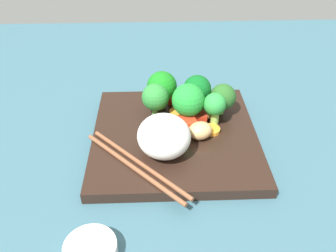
{
  "coord_description": "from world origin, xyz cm",
  "views": [
    {
      "loc": [
        45.7,
        -2.81,
        36.56
      ],
      "look_at": [
        0.96,
        -1.13,
        3.73
      ],
      "focal_mm": 38.16,
      "sensor_mm": 36.0,
      "label": 1
    }
  ],
  "objects_px": {
    "carrot_slice_3": "(174,125)",
    "broccoli_floret_1": "(223,97)",
    "rice_mound": "(164,136)",
    "square_plate": "(175,137)",
    "chopstick_pair": "(136,165)",
    "sauce_cup": "(91,251)"
  },
  "relations": [
    {
      "from": "rice_mound",
      "to": "chopstick_pair",
      "type": "relative_size",
      "value": 0.52
    },
    {
      "from": "square_plate",
      "to": "rice_mound",
      "type": "bearing_deg",
      "value": -21.15
    },
    {
      "from": "square_plate",
      "to": "rice_mound",
      "type": "relative_size",
      "value": 3.2
    },
    {
      "from": "rice_mound",
      "to": "broccoli_floret_1",
      "type": "xyz_separation_m",
      "value": [
        -0.1,
        0.1,
        0.0
      ]
    },
    {
      "from": "chopstick_pair",
      "to": "sauce_cup",
      "type": "xyz_separation_m",
      "value": [
        0.13,
        -0.05,
        -0.01
      ]
    },
    {
      "from": "carrot_slice_3",
      "to": "broccoli_floret_1",
      "type": "bearing_deg",
      "value": 110.66
    },
    {
      "from": "square_plate",
      "to": "broccoli_floret_1",
      "type": "xyz_separation_m",
      "value": [
        -0.05,
        0.08,
        0.04
      ]
    },
    {
      "from": "carrot_slice_3",
      "to": "sauce_cup",
      "type": "xyz_separation_m",
      "value": [
        0.23,
        -0.11,
        -0.01
      ]
    },
    {
      "from": "rice_mound",
      "to": "carrot_slice_3",
      "type": "height_order",
      "value": "rice_mound"
    },
    {
      "from": "rice_mound",
      "to": "broccoli_floret_1",
      "type": "distance_m",
      "value": 0.14
    },
    {
      "from": "broccoli_floret_1",
      "to": "rice_mound",
      "type": "bearing_deg",
      "value": -46.12
    },
    {
      "from": "sauce_cup",
      "to": "broccoli_floret_1",
      "type": "bearing_deg",
      "value": 143.72
    },
    {
      "from": "chopstick_pair",
      "to": "sauce_cup",
      "type": "height_order",
      "value": "chopstick_pair"
    },
    {
      "from": "carrot_slice_3",
      "to": "chopstick_pair",
      "type": "distance_m",
      "value": 0.11
    },
    {
      "from": "rice_mound",
      "to": "sauce_cup",
      "type": "height_order",
      "value": "rice_mound"
    },
    {
      "from": "rice_mound",
      "to": "square_plate",
      "type": "bearing_deg",
      "value": 158.85
    },
    {
      "from": "broccoli_floret_1",
      "to": "carrot_slice_3",
      "type": "height_order",
      "value": "broccoli_floret_1"
    },
    {
      "from": "carrot_slice_3",
      "to": "rice_mound",
      "type": "bearing_deg",
      "value": -15.75
    },
    {
      "from": "square_plate",
      "to": "sauce_cup",
      "type": "bearing_deg",
      "value": -27.11
    },
    {
      "from": "broccoli_floret_1",
      "to": "chopstick_pair",
      "type": "relative_size",
      "value": 0.36
    },
    {
      "from": "broccoli_floret_1",
      "to": "sauce_cup",
      "type": "xyz_separation_m",
      "value": [
        0.26,
        -0.19,
        -0.04
      ]
    },
    {
      "from": "square_plate",
      "to": "chopstick_pair",
      "type": "distance_m",
      "value": 0.1
    }
  ]
}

